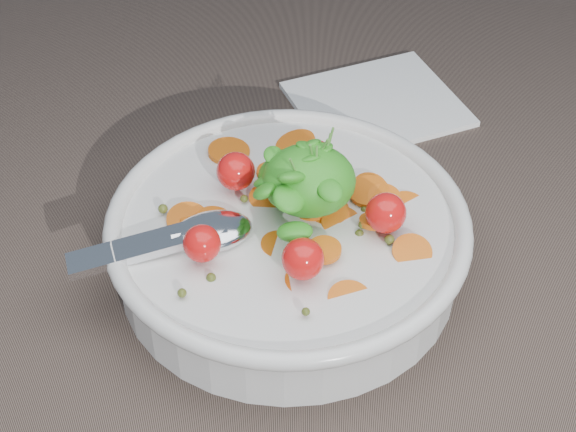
{
  "coord_description": "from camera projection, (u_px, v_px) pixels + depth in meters",
  "views": [
    {
      "loc": [
        0.01,
        -0.46,
        0.47
      ],
      "look_at": [
        -0.0,
        -0.01,
        0.05
      ],
      "focal_mm": 55.0,
      "sensor_mm": 36.0,
      "label": 1
    }
  ],
  "objects": [
    {
      "name": "napkin",
      "position": [
        377.0,
        104.0,
        0.8
      ],
      "size": [
        0.18,
        0.17,
        0.01
      ],
      "primitive_type": "cube",
      "rotation": [
        0.0,
        0.0,
        0.41
      ],
      "color": "white",
      "rests_on": "ground"
    },
    {
      "name": "bowl",
      "position": [
        288.0,
        238.0,
        0.63
      ],
      "size": [
        0.28,
        0.26,
        0.11
      ],
      "color": "silver",
      "rests_on": "ground"
    },
    {
      "name": "ground",
      "position": [
        290.0,
        256.0,
        0.66
      ],
      "size": [
        6.0,
        6.0,
        0.0
      ],
      "primitive_type": "plane",
      "color": "brown",
      "rests_on": "ground"
    }
  ]
}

